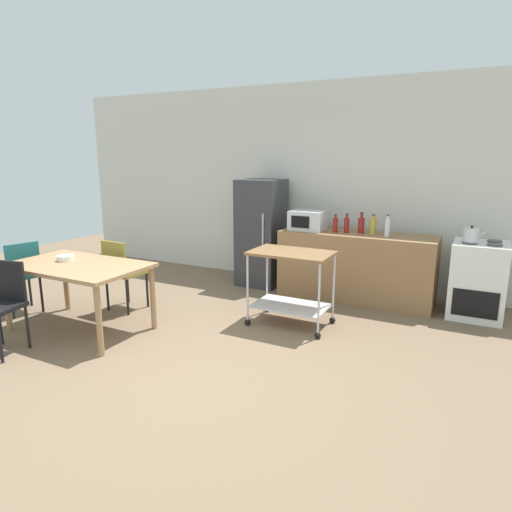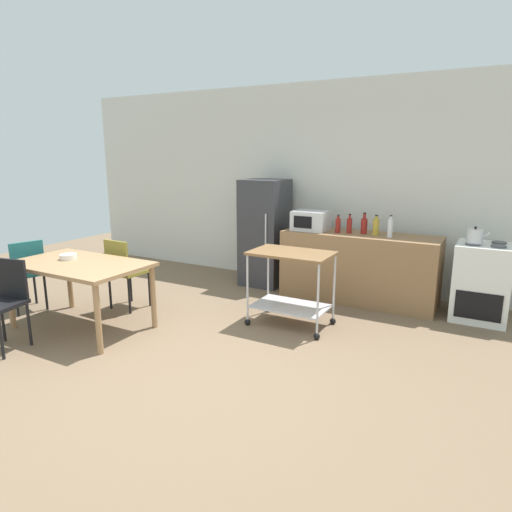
{
  "view_description": "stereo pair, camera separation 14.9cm",
  "coord_description": "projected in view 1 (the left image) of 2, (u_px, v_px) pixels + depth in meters",
  "views": [
    {
      "loc": [
        2.34,
        -3.08,
        1.9
      ],
      "look_at": [
        0.13,
        1.2,
        0.8
      ],
      "focal_mm": 31.28,
      "sensor_mm": 36.0,
      "label": 1
    },
    {
      "loc": [
        2.47,
        -3.01,
        1.9
      ],
      "look_at": [
        0.13,
        1.2,
        0.8
      ],
      "focal_mm": 31.28,
      "sensor_mm": 36.0,
      "label": 2
    }
  ],
  "objects": [
    {
      "name": "kettle",
      "position": [
        471.0,
        235.0,
        5.1
      ],
      "size": [
        0.24,
        0.17,
        0.19
      ],
      "color": "silver",
      "rests_on": "stove_oven"
    },
    {
      "name": "bottle_sesame_oil",
      "position": [
        373.0,
        226.0,
        5.68
      ],
      "size": [
        0.08,
        0.08,
        0.26
      ],
      "color": "gold",
      "rests_on": "kitchen_counter"
    },
    {
      "name": "bottle_soy_sauce",
      "position": [
        347.0,
        225.0,
        5.8
      ],
      "size": [
        0.07,
        0.07,
        0.25
      ],
      "color": "maroon",
      "rests_on": "kitchen_counter"
    },
    {
      "name": "stove_oven",
      "position": [
        478.0,
        280.0,
        5.26
      ],
      "size": [
        0.6,
        0.61,
        0.92
      ],
      "color": "white",
      "rests_on": "ground_plane"
    },
    {
      "name": "refrigerator",
      "position": [
        261.0,
        233.0,
        6.55
      ],
      "size": [
        0.6,
        0.63,
        1.55
      ],
      "color": "#333338",
      "rests_on": "ground_plane"
    },
    {
      "name": "bottle_vinegar",
      "position": [
        387.0,
        227.0,
        5.52
      ],
      "size": [
        0.06,
        0.06,
        0.27
      ],
      "color": "silver",
      "rests_on": "kitchen_counter"
    },
    {
      "name": "chair_black",
      "position": [
        1.0,
        301.0,
        4.31
      ],
      "size": [
        0.47,
        0.47,
        0.89
      ],
      "rotation": [
        0.0,
        0.0,
        0.2
      ],
      "color": "black",
      "rests_on": "ground_plane"
    },
    {
      "name": "back_wall",
      "position": [
        310.0,
        185.0,
        6.59
      ],
      "size": [
        8.4,
        0.12,
        2.9
      ],
      "primitive_type": "cube",
      "color": "silver",
      "rests_on": "ground_plane"
    },
    {
      "name": "fruit_bowl",
      "position": [
        66.0,
        258.0,
        4.93
      ],
      "size": [
        0.18,
        0.18,
        0.06
      ],
      "primitive_type": "cylinder",
      "color": "white",
      "rests_on": "dining_table"
    },
    {
      "name": "chair_olive",
      "position": [
        122.0,
        270.0,
        5.46
      ],
      "size": [
        0.42,
        0.42,
        0.89
      ],
      "rotation": [
        0.0,
        0.0,
        3.1
      ],
      "color": "olive",
      "rests_on": "ground_plane"
    },
    {
      "name": "bottle_hot_sauce",
      "position": [
        335.0,
        225.0,
        5.84
      ],
      "size": [
        0.07,
        0.07,
        0.24
      ],
      "color": "maroon",
      "rests_on": "kitchen_counter"
    },
    {
      "name": "dining_table",
      "position": [
        77.0,
        271.0,
        4.81
      ],
      "size": [
        1.5,
        0.9,
        0.75
      ],
      "color": "#A37A51",
      "rests_on": "ground_plane"
    },
    {
      "name": "kitchen_cart",
      "position": [
        291.0,
        276.0,
        4.98
      ],
      "size": [
        0.91,
        0.57,
        0.85
      ],
      "color": "brown",
      "rests_on": "ground_plane"
    },
    {
      "name": "kitchen_counter",
      "position": [
        356.0,
        267.0,
        5.89
      ],
      "size": [
        2.0,
        0.64,
        0.9
      ],
      "primitive_type": "cube",
      "color": "olive",
      "rests_on": "ground_plane"
    },
    {
      "name": "microwave",
      "position": [
        308.0,
        220.0,
        6.0
      ],
      "size": [
        0.46,
        0.35,
        0.26
      ],
      "color": "silver",
      "rests_on": "kitchen_counter"
    },
    {
      "name": "bottle_soda",
      "position": [
        361.0,
        225.0,
        5.77
      ],
      "size": [
        0.08,
        0.08,
        0.27
      ],
      "color": "maroon",
      "rests_on": "kitchen_counter"
    },
    {
      "name": "ground_plane",
      "position": [
        184.0,
        364.0,
        4.14
      ],
      "size": [
        12.0,
        12.0,
        0.0
      ],
      "primitive_type": "plane",
      "color": "brown"
    },
    {
      "name": "chair_teal",
      "position": [
        21.0,
        272.0,
        5.34
      ],
      "size": [
        0.49,
        0.49,
        0.89
      ],
      "rotation": [
        0.0,
        0.0,
        -1.82
      ],
      "color": "#1E666B",
      "rests_on": "ground_plane"
    }
  ]
}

